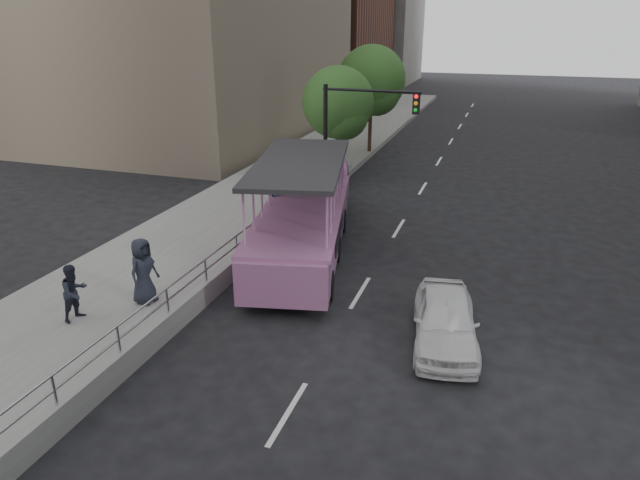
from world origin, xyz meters
TOP-DOWN VIEW (x-y plane):
  - ground at (0.00, 0.00)m, footprint 160.00×160.00m
  - sidewalk at (-5.75, 10.00)m, footprint 5.50×80.00m
  - kerb_wall at (-3.12, 2.00)m, footprint 0.24×30.00m
  - guardrail at (-3.12, 2.00)m, footprint 0.07×22.00m
  - duck_boat at (-1.82, 7.00)m, footprint 4.83×11.03m
  - car at (3.78, 1.88)m, footprint 2.20×4.13m
  - pedestrian_mid at (-5.62, -0.48)m, footprint 0.72×0.86m
  - pedestrian_far at (-4.47, 0.95)m, footprint 0.74×1.01m
  - parking_sign at (-3.00, 7.13)m, footprint 0.15×0.56m
  - traffic_signal at (-1.70, 12.50)m, footprint 4.20×0.32m
  - street_tree_near at (-3.30, 15.93)m, footprint 3.52×3.52m
  - street_tree_far at (-3.10, 21.93)m, footprint 3.97×3.97m

SIDE VIEW (x-z plane):
  - ground at x=0.00m, z-range 0.00..0.00m
  - sidewalk at x=-5.75m, z-range 0.00..0.30m
  - kerb_wall at x=-3.12m, z-range 0.30..0.66m
  - car at x=3.78m, z-range 0.00..1.34m
  - pedestrian_mid at x=-5.62m, z-range 0.30..1.86m
  - guardrail at x=-3.12m, z-range 0.79..1.50m
  - pedestrian_far at x=-4.47m, z-range 0.30..2.21m
  - duck_boat at x=-1.82m, z-range -0.46..3.11m
  - parking_sign at x=-3.00m, z-range 0.34..2.88m
  - traffic_signal at x=-1.70m, z-range 0.90..6.10m
  - street_tree_near at x=-3.30m, z-range 0.96..6.68m
  - street_tree_far at x=-3.10m, z-range 1.08..7.53m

